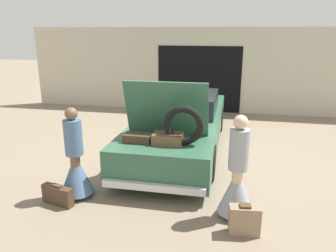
# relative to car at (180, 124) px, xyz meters

# --- Properties ---
(ground_plane) EXTENTS (40.00, 40.00, 0.00)m
(ground_plane) POSITION_rel_car_xyz_m (-0.00, -0.00, -0.59)
(ground_plane) COLOR #7F705B
(garage_wall_back) EXTENTS (12.00, 0.14, 2.80)m
(garage_wall_back) POSITION_rel_car_xyz_m (-0.00, 3.81, 0.80)
(garage_wall_back) COLOR beige
(garage_wall_back) RESTS_ON ground_plane
(car) EXTENTS (1.85, 5.29, 1.86)m
(car) POSITION_rel_car_xyz_m (0.00, 0.00, 0.00)
(car) COLOR #336047
(car) RESTS_ON ground_plane
(person_left) EXTENTS (0.56, 0.56, 1.55)m
(person_left) POSITION_rel_car_xyz_m (-1.32, -2.67, -0.04)
(person_left) COLOR brown
(person_left) RESTS_ON ground_plane
(person_right) EXTENTS (0.55, 0.55, 1.59)m
(person_right) POSITION_rel_car_xyz_m (1.31, -2.76, -0.02)
(person_right) COLOR beige
(person_right) RESTS_ON ground_plane
(suitcase_beside_left_person) EXTENTS (0.58, 0.27, 0.35)m
(suitcase_beside_left_person) POSITION_rel_car_xyz_m (-1.50, -2.99, -0.43)
(suitcase_beside_left_person) COLOR #473323
(suitcase_beside_left_person) RESTS_ON ground_plane
(suitcase_beside_right_person) EXTENTS (0.44, 0.25, 0.45)m
(suitcase_beside_right_person) POSITION_rel_car_xyz_m (1.44, -3.20, -0.38)
(suitcase_beside_right_person) COLOR #8C7259
(suitcase_beside_right_person) RESTS_ON ground_plane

